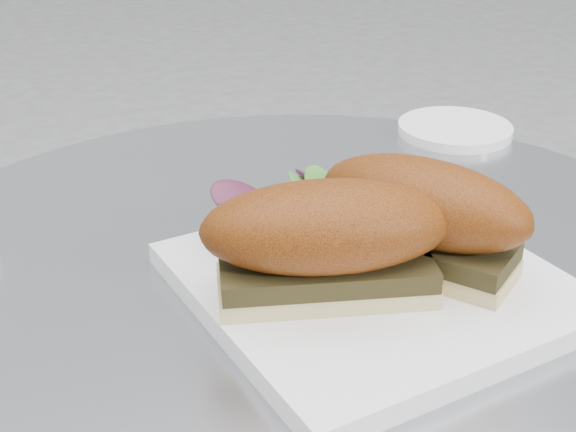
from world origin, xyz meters
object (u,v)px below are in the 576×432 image
Objects in this scene: sandwich_left at (327,239)px; sandwich_right at (422,214)px; saucer at (455,129)px; plate at (371,284)px.

sandwich_left and sandwich_right have the same top height.
sandwich_left is 0.08m from sandwich_right.
sandwich_left is 0.38m from saucer.
sandwich_left is (-0.04, -0.01, 0.05)m from plate.
sandwich_right reaches higher than plate.
sandwich_left is 1.09× the size of sandwich_right.
plate is 1.99× the size of saucer.
plate is 0.34m from saucer.
sandwich_right is (0.08, 0.01, 0.00)m from sandwich_left.
plate reaches higher than saucer.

